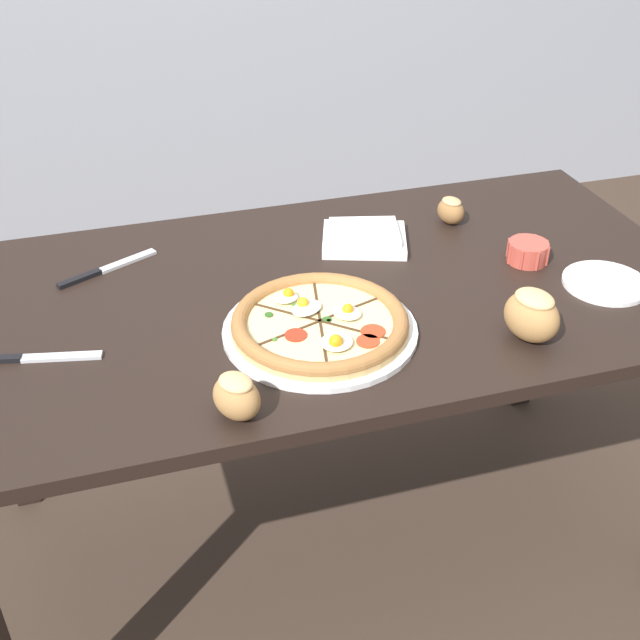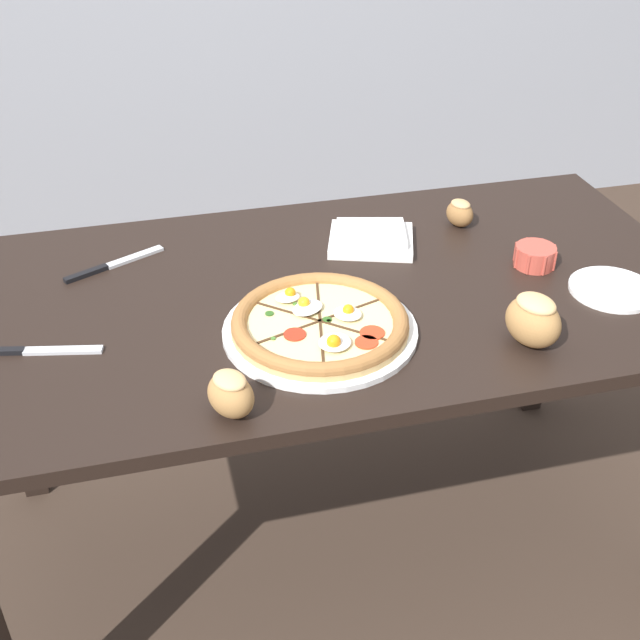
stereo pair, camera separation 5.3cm
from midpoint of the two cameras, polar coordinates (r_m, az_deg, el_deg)
The scene contains 11 objects.
ground_plane at distance 2.14m, azimuth 1.42°, elevation -15.08°, with size 12.00×12.00×0.00m, color #3D2D23.
dining_table at distance 1.70m, azimuth 1.72°, elevation -0.44°, with size 1.57×0.82×0.75m.
pizza at distance 1.51m, azimuth 1.01°, elevation -0.32°, with size 0.37×0.37×0.06m.
ramekin_bowl at distance 1.79m, azimuth 15.86°, elevation 4.41°, with size 0.09×0.09×0.05m.
napkin_folded at distance 1.82m, azimuth 4.49°, elevation 5.82°, with size 0.23×0.21×0.04m.
bread_piece_near at distance 1.92m, azimuth 10.70°, elevation 7.51°, with size 0.08×0.09×0.06m.
bread_piece_mid at distance 1.31m, azimuth -5.22°, elevation -5.23°, with size 0.10×0.11×0.08m.
bread_piece_far at distance 1.52m, azimuth 15.91°, elevation 0.02°, with size 0.12×0.13×0.10m.
knife_main at distance 1.55m, azimuth -18.84°, elevation -2.10°, with size 0.24×0.07×0.01m.
knife_spare at distance 1.78m, azimuth -13.65°, elevation 3.86°, with size 0.22×0.12×0.01m.
side_saucer at distance 1.76m, azimuth 20.89°, elevation 2.04°, with size 0.18×0.18×0.01m.
Camera 2 is at (-0.37, -1.36, 1.61)m, focal length 45.00 mm.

